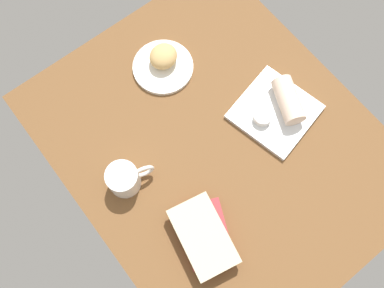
# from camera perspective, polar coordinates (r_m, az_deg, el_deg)

# --- Properties ---
(dining_table) EXTENTS (1.10, 0.90, 0.04)m
(dining_table) POSITION_cam_1_polar(r_m,az_deg,el_deg) (1.37, 3.26, 0.02)
(dining_table) COLOR brown
(dining_table) RESTS_ON ground
(round_plate) EXTENTS (0.20, 0.20, 0.01)m
(round_plate) POSITION_cam_1_polar(r_m,az_deg,el_deg) (1.45, -3.85, 10.10)
(round_plate) COLOR white
(round_plate) RESTS_ON dining_table
(scone_pastry) EXTENTS (0.11, 0.12, 0.06)m
(scone_pastry) POSITION_cam_1_polar(r_m,az_deg,el_deg) (1.43, -3.80, 11.47)
(scone_pastry) COLOR tan
(scone_pastry) RESTS_ON round_plate
(square_plate) EXTENTS (0.27, 0.27, 0.02)m
(square_plate) POSITION_cam_1_polar(r_m,az_deg,el_deg) (1.40, 10.88, 4.19)
(square_plate) COLOR white
(square_plate) RESTS_ON dining_table
(sauce_cup) EXTENTS (0.06, 0.06, 0.03)m
(sauce_cup) POSITION_cam_1_polar(r_m,az_deg,el_deg) (1.36, 9.29, 3.55)
(sauce_cup) COLOR silver
(sauce_cup) RESTS_ON square_plate
(breakfast_wrap) EXTENTS (0.16, 0.12, 0.07)m
(breakfast_wrap) POSITION_cam_1_polar(r_m,az_deg,el_deg) (1.38, 12.59, 5.66)
(breakfast_wrap) COLOR beige
(breakfast_wrap) RESTS_ON square_plate
(book_stack) EXTENTS (0.24, 0.19, 0.07)m
(book_stack) POSITION_cam_1_polar(r_m,az_deg,el_deg) (1.25, 1.68, -11.95)
(book_stack) COLOR #A53338
(book_stack) RESTS_ON dining_table
(coffee_mug) EXTENTS (0.10, 0.14, 0.09)m
(coffee_mug) POSITION_cam_1_polar(r_m,az_deg,el_deg) (1.28, -8.90, -4.55)
(coffee_mug) COLOR white
(coffee_mug) RESTS_ON dining_table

